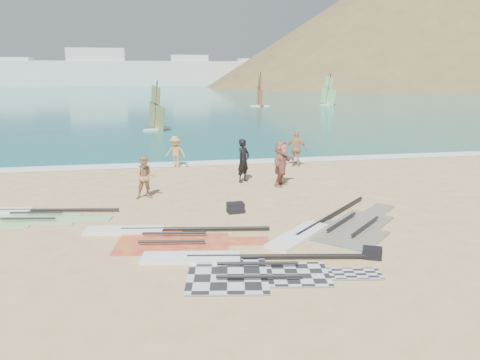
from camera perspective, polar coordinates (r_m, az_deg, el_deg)
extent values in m
plane|color=#E0B683|center=(13.36, 4.34, -7.98)|extent=(300.00, 300.00, 0.00)
cube|color=#0D6060|center=(144.15, -9.55, 11.04)|extent=(300.00, 240.00, 0.06)
cube|color=white|center=(25.01, -2.94, 2.04)|extent=(300.00, 1.20, 0.04)
cube|color=white|center=(162.89, -16.98, 12.30)|extent=(160.00, 8.00, 8.00)
cube|color=white|center=(167.31, -25.70, 11.77)|extent=(10.00, 7.00, 9.00)
cube|color=white|center=(162.89, -17.03, 13.00)|extent=(18.00, 7.00, 12.00)
cube|color=white|center=(162.57, -6.16, 13.13)|extent=(12.00, 7.00, 10.00)
cube|color=white|center=(166.49, 2.68, 13.02)|extent=(16.00, 7.00, 9.00)
cube|color=white|center=(172.19, 9.35, 13.20)|extent=(10.00, 7.00, 11.00)
cone|color=olive|center=(167.30, 21.55, 10.59)|extent=(143.00, 143.00, 45.00)
cube|color=#232325|center=(11.47, -1.54, -11.52)|extent=(2.24, 2.41, 0.04)
cube|color=#232325|center=(11.58, 7.07, -11.38)|extent=(1.70, 1.61, 0.04)
cube|color=#232325|center=(11.85, 13.82, -11.09)|extent=(1.36, 0.84, 0.04)
cylinder|color=black|center=(12.38, 4.99, -9.25)|extent=(4.83, 0.94, 0.12)
cylinder|color=black|center=(11.77, 2.15, -10.12)|extent=(2.00, 0.42, 0.08)
cylinder|color=black|center=(11.09, 2.36, -11.63)|extent=(2.00, 0.42, 0.08)
cube|color=white|center=(12.38, -5.99, -9.48)|extent=(2.63, 1.11, 0.12)
cube|color=green|center=(17.21, -25.96, -4.38)|extent=(1.92, 2.07, 0.04)
cube|color=green|center=(16.66, -21.34, -4.49)|extent=(1.46, 1.38, 0.04)
cube|color=green|center=(16.30, -17.37, -4.56)|extent=(1.17, 0.72, 0.04)
cylinder|color=black|center=(17.47, -21.32, -3.41)|extent=(4.19, 0.77, 0.10)
cylinder|color=black|center=(17.20, -23.62, -3.67)|extent=(1.73, 0.35, 0.07)
cylinder|color=black|center=(16.64, -24.43, -4.30)|extent=(1.73, 0.35, 0.07)
cube|color=#EE5A14|center=(14.46, 12.49, -6.52)|extent=(2.97, 2.98, 0.04)
cube|color=#EE5A14|center=(16.03, 14.97, -4.69)|extent=(2.12, 2.11, 0.04)
cube|color=#EE5A14|center=(17.34, 16.65, -3.46)|extent=(1.42, 1.40, 0.04)
cylinder|color=black|center=(16.06, 11.24, -4.16)|extent=(3.74, 3.63, 0.12)
cylinder|color=black|center=(15.23, 12.31, -4.93)|extent=(1.57, 1.53, 0.09)
cylinder|color=black|center=(14.97, 15.05, -5.41)|extent=(1.57, 1.53, 0.09)
cube|color=white|center=(13.99, 7.10, -6.80)|extent=(2.41, 2.37, 0.12)
cube|color=red|center=(13.79, -11.03, -7.43)|extent=(2.06, 2.22, 0.04)
cube|color=red|center=(13.62, -4.40, -7.47)|extent=(1.56, 1.48, 0.04)
cube|color=red|center=(13.62, 1.04, -7.43)|extent=(1.26, 0.77, 0.04)
cylinder|color=black|center=(14.45, -5.44, -5.94)|extent=(4.50, 0.81, 0.11)
cylinder|color=black|center=(13.97, -8.02, -6.43)|extent=(1.87, 0.37, 0.08)
cylinder|color=black|center=(13.32, -8.33, -7.42)|extent=(1.87, 0.37, 0.08)
cube|color=white|center=(14.76, -13.92, -6.02)|extent=(2.44, 1.00, 0.12)
cube|color=black|center=(16.27, -0.55, -3.39)|extent=(0.60, 0.46, 0.36)
cube|color=black|center=(12.90, 15.82, -8.56)|extent=(0.59, 0.52, 0.29)
imported|color=black|center=(20.59, 0.43, 2.36)|extent=(0.83, 0.81, 1.92)
imported|color=tan|center=(18.30, -11.44, 0.33)|extent=(0.84, 0.67, 1.67)
imported|color=tan|center=(23.89, -7.88, 3.39)|extent=(1.20, 0.97, 1.63)
imported|color=tan|center=(24.13, 6.89, 3.80)|extent=(1.15, 1.01, 1.86)
imported|color=#B6725E|center=(19.97, 5.03, 2.05)|extent=(1.57, 1.81, 1.97)
cube|color=white|center=(39.54, -10.08, 6.09)|extent=(2.28, 1.66, 0.13)
cube|color=#F76800|center=(39.42, -10.15, 7.66)|extent=(1.38, 2.43, 2.44)
cube|color=#F76800|center=(39.30, -10.25, 10.10)|extent=(0.80, 1.38, 1.70)
cylinder|color=black|center=(39.35, -10.20, 9.01)|extent=(0.46, 0.72, 3.88)
cube|color=white|center=(65.76, 2.39, 9.02)|extent=(2.61, 0.82, 0.15)
cube|color=red|center=(65.68, 2.40, 10.12)|extent=(0.14, 3.18, 2.83)
cube|color=red|center=(65.60, 2.41, 11.82)|extent=(0.10, 1.79, 1.97)
cylinder|color=black|center=(65.63, 2.40, 11.06)|extent=(0.13, 0.90, 4.49)
cube|color=white|center=(69.57, 10.64, 9.03)|extent=(2.53, 1.74, 0.14)
cube|color=#51CF20|center=(69.50, 10.68, 10.02)|extent=(1.39, 2.74, 2.69)
cube|color=#51CF20|center=(69.43, 10.75, 11.55)|extent=(0.81, 1.56, 1.87)
cylinder|color=black|center=(69.46, 10.72, 10.87)|extent=(0.47, 0.81, 4.27)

